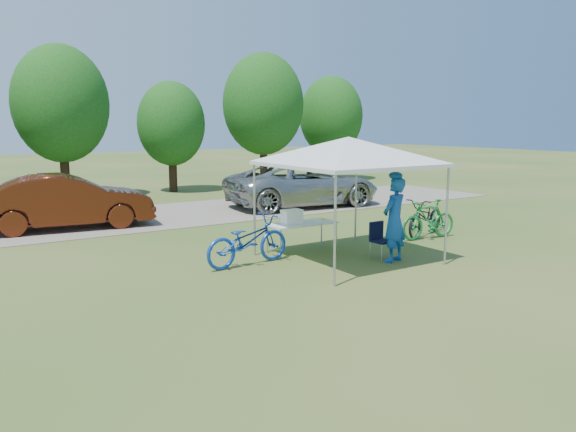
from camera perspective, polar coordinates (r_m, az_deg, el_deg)
name	(u,v)px	position (r m, az deg, el deg)	size (l,w,h in m)	color
ground	(346,260)	(12.66, 5.94, -4.43)	(100.00, 100.00, 0.00)	#2D5119
gravel_strip	(199,212)	(19.41, -9.04, 0.39)	(24.00, 5.00, 0.02)	gray
canopy	(348,140)	(12.30, 6.16, 7.65)	(4.53, 4.53, 3.00)	#A5A5AA
treeline	(131,110)	(24.74, -15.71, 10.28)	(24.89, 4.28, 6.30)	#382314
folding_table	(302,225)	(13.29, 1.45, -0.88)	(1.67, 0.70, 0.69)	white
folding_chair	(379,237)	(12.87, 9.26, -2.10)	(0.43, 0.44, 0.82)	black
cooler	(292,217)	(13.09, 0.40, -0.08)	(0.47, 0.32, 0.34)	white
ice_cream_cup	(323,220)	(13.57, 3.62, -0.38)	(0.07, 0.07, 0.05)	yellow
cyclist	(394,220)	(12.46, 10.74, -0.38)	(0.68, 0.45, 1.87)	#134AA1
bike_blue	(248,241)	(12.04, -4.13, -2.52)	(0.71, 2.03, 1.07)	#133FAB
bike_green	(429,219)	(15.18, 14.11, -0.34)	(0.49, 1.73, 1.04)	#1B7C35
bike_dark	(426,217)	(15.61, 13.84, -0.08)	(0.69, 1.97, 1.03)	black
minivan	(303,185)	(20.45, 1.56, 3.22)	(2.61, 5.66, 1.57)	#A9A9A4
sedan	(67,201)	(17.27, -21.54, 1.38)	(1.65, 4.73, 1.56)	#511D0D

